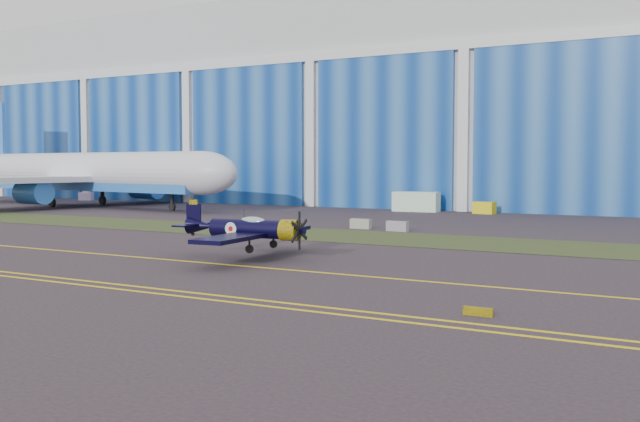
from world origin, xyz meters
The scene contains 14 objects.
ground centered at (0.00, 0.00, 0.00)m, with size 260.00×260.00×0.00m, color #362B31.
grass_median centered at (0.00, 14.00, 0.02)m, with size 260.00×10.00×0.02m, color #475128.
hangar centered at (0.00, 71.79, 14.96)m, with size 220.00×45.70×30.00m.
taxiway_centreline centered at (0.00, -5.00, 0.01)m, with size 200.00×0.20×0.02m, color yellow.
edge_line_near centered at (0.00, -14.50, 0.01)m, with size 80.00×0.20×0.02m, color yellow.
edge_line_far centered at (0.00, -13.50, 0.01)m, with size 80.00×0.20×0.02m, color yellow.
guard_board_right centered at (22.00, -12.00, 0.17)m, with size 1.20×0.15×0.35m, color yellow.
warbird centered at (3.93, -2.11, 1.91)m, with size 10.52×12.30×3.40m.
jetliner centered at (-48.77, 33.89, 10.63)m, with size 66.86×58.81×21.26m.
shipping_container centered at (-5.01, 46.25, 1.22)m, with size 5.63×2.25×2.44m, color #D4F8D5.
tug centered at (3.69, 46.30, 0.71)m, with size 2.44×1.52×1.42m, color yellow.
cart centered at (-62.41, 45.72, 0.63)m, with size 2.12×1.27×1.27m, color white.
barrier_a centered at (0.20, 20.79, 0.45)m, with size 2.00×0.60×0.90m, color #969B85.
barrier_b centered at (4.22, 19.99, 0.45)m, with size 2.00×0.60×0.90m, color gray.
Camera 1 is at (31.12, -40.12, 5.95)m, focal length 42.00 mm.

